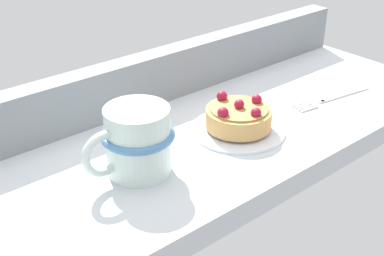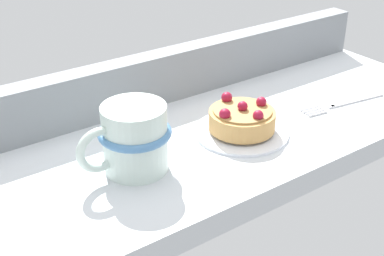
{
  "view_description": "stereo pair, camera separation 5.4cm",
  "coord_description": "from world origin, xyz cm",
  "px_view_note": "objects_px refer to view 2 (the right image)",
  "views": [
    {
      "loc": [
        -44.53,
        -50.03,
        37.3
      ],
      "look_at": [
        -4.15,
        -2.32,
        3.39
      ],
      "focal_mm": 49.44,
      "sensor_mm": 36.0,
      "label": 1
    },
    {
      "loc": [
        -40.26,
        -53.33,
        37.3
      ],
      "look_at": [
        -4.15,
        -2.32,
        3.39
      ],
      "focal_mm": 49.44,
      "sensor_mm": 36.0,
      "label": 2
    }
  ],
  "objects_px": {
    "raspberry_tart": "(242,118)",
    "coffee_mug": "(133,138)",
    "dessert_fork": "(343,103)",
    "dessert_plate": "(241,131)"
  },
  "relations": [
    {
      "from": "dessert_plate",
      "to": "coffee_mug",
      "type": "bearing_deg",
      "value": 177.99
    },
    {
      "from": "raspberry_tart",
      "to": "coffee_mug",
      "type": "height_order",
      "value": "coffee_mug"
    },
    {
      "from": "dessert_fork",
      "to": "dessert_plate",
      "type": "bearing_deg",
      "value": 173.38
    },
    {
      "from": "coffee_mug",
      "to": "dessert_fork",
      "type": "xyz_separation_m",
      "value": [
        0.37,
        -0.03,
        -0.04
      ]
    },
    {
      "from": "raspberry_tart",
      "to": "coffee_mug",
      "type": "relative_size",
      "value": 0.76
    },
    {
      "from": "dessert_plate",
      "to": "coffee_mug",
      "type": "relative_size",
      "value": 1.09
    },
    {
      "from": "raspberry_tart",
      "to": "dessert_plate",
      "type": "bearing_deg",
      "value": -36.62
    },
    {
      "from": "dessert_plate",
      "to": "raspberry_tart",
      "type": "distance_m",
      "value": 0.02
    },
    {
      "from": "coffee_mug",
      "to": "dessert_plate",
      "type": "bearing_deg",
      "value": -2.01
    },
    {
      "from": "coffee_mug",
      "to": "dessert_fork",
      "type": "bearing_deg",
      "value": -4.45
    }
  ]
}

